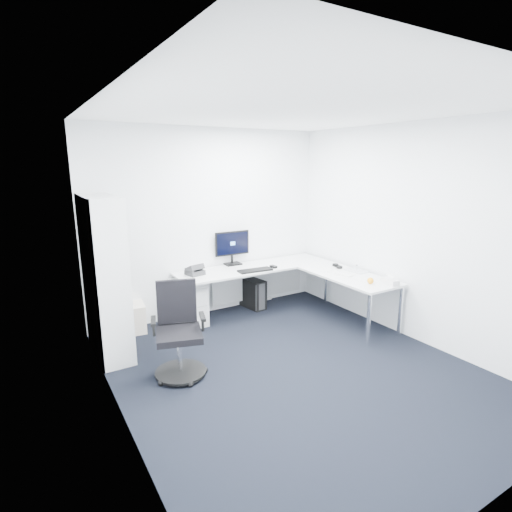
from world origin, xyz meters
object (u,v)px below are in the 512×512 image
bookshelf (105,277)px  monitor (233,248)px  laptop (357,264)px  task_chair (179,332)px  l_desk (267,295)px

bookshelf → monitor: bearing=16.2°
bookshelf → laptop: bearing=-11.8°
monitor → task_chair: bearing=-132.4°
l_desk → task_chair: (-1.66, -0.88, 0.15)m
l_desk → monitor: 0.90m
l_desk → bookshelf: 2.25m
task_chair → monitor: bearing=63.3°
l_desk → bookshelf: size_ratio=1.29×
l_desk → task_chair: bearing=-152.0°
l_desk → monitor: monitor is taller
laptop → bookshelf: bearing=161.2°
task_chair → l_desk: bearing=45.0°
task_chair → monitor: monitor is taller
laptop → task_chair: bearing=178.2°
laptop → monitor: bearing=129.9°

